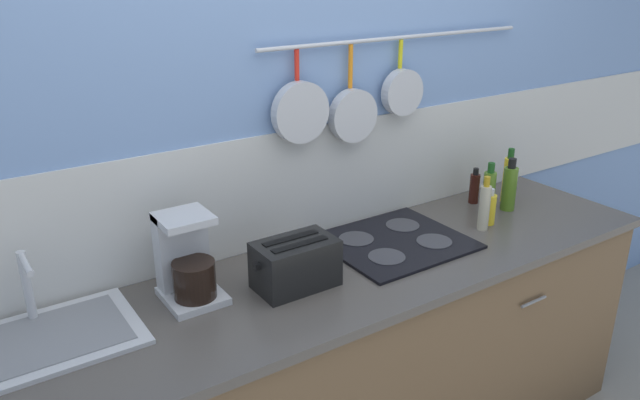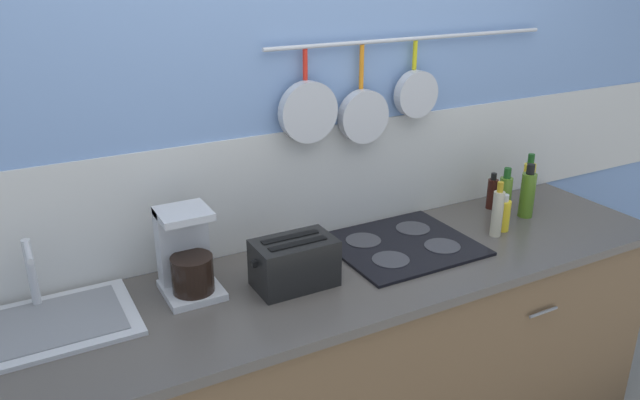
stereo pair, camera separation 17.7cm
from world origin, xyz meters
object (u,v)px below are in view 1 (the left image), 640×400
at_px(coffee_maker, 187,263).
at_px(bottle_olive_oil, 489,208).
at_px(bottle_dish_soap, 474,188).
at_px(bottle_vinegar, 508,179).
at_px(bottle_hot_sauce, 484,206).
at_px(bottle_cooking_wine, 489,192).
at_px(toaster, 295,264).
at_px(bottle_sesame_oil, 509,187).

xyz_separation_m(coffee_maker, bottle_olive_oil, (1.29, -0.14, -0.05)).
bearing_deg(bottle_dish_soap, coffee_maker, -177.34).
bearing_deg(bottle_vinegar, bottle_hot_sauce, -154.44).
bearing_deg(bottle_vinegar, bottle_cooking_wine, -162.71).
distance_m(coffee_maker, bottle_vinegar, 1.55).
xyz_separation_m(toaster, bottle_sesame_oil, (1.15, 0.06, 0.02)).
relative_size(bottle_hot_sauce, bottle_vinegar, 0.91).
bearing_deg(bottle_cooking_wine, bottle_sesame_oil, -2.37).
xyz_separation_m(bottle_olive_oil, bottle_vinegar, (0.26, 0.13, 0.04)).
bearing_deg(bottle_olive_oil, bottle_vinegar, 25.97).
distance_m(bottle_hot_sauce, bottle_sesame_oil, 0.27).
height_order(toaster, bottle_olive_oil, toaster).
height_order(coffee_maker, toaster, coffee_maker).
bearing_deg(toaster, bottle_olive_oil, 0.11).
bearing_deg(bottle_dish_soap, bottle_cooking_wine, -114.24).
bearing_deg(bottle_sesame_oil, coffee_maker, 177.07).
bearing_deg(coffee_maker, toaster, -22.88).
distance_m(coffee_maker, toaster, 0.36).
xyz_separation_m(bottle_hot_sauce, bottle_olive_oil, (0.06, 0.03, -0.03)).
xyz_separation_m(bottle_cooking_wine, bottle_vinegar, (0.20, 0.06, 0.01)).
distance_m(toaster, bottle_sesame_oil, 1.15).
distance_m(bottle_hot_sauce, bottle_dish_soap, 0.30).
relative_size(bottle_cooking_wine, bottle_sesame_oil, 1.01).
distance_m(coffee_maker, bottle_dish_soap, 1.42).
xyz_separation_m(bottle_cooking_wine, bottle_dish_soap, (0.06, 0.14, -0.03)).
bearing_deg(coffee_maker, bottle_cooking_wine, -2.98).
bearing_deg(toaster, bottle_hot_sauce, -1.64).
height_order(bottle_olive_oil, bottle_cooking_wine, bottle_cooking_wine).
bearing_deg(bottle_sesame_oil, bottle_vinegar, 43.88).
height_order(bottle_cooking_wine, bottle_dish_soap, bottle_cooking_wine).
bearing_deg(bottle_sesame_oil, bottle_dish_soap, 114.98).
bearing_deg(bottle_sesame_oil, toaster, -176.84).
height_order(coffee_maker, bottle_vinegar, coffee_maker).
height_order(toaster, bottle_cooking_wine, bottle_cooking_wine).
bearing_deg(bottle_olive_oil, bottle_cooking_wine, 45.14).
distance_m(toaster, bottle_cooking_wine, 1.03).
bearing_deg(coffee_maker, bottle_dish_soap, 2.66).
height_order(coffee_maker, bottle_dish_soap, coffee_maker).
height_order(bottle_hot_sauce, bottle_cooking_wine, bottle_cooking_wine).
height_order(coffee_maker, bottle_sesame_oil, coffee_maker).
relative_size(bottle_olive_oil, bottle_vinegar, 0.62).
bearing_deg(bottle_vinegar, coffee_maker, 179.65).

